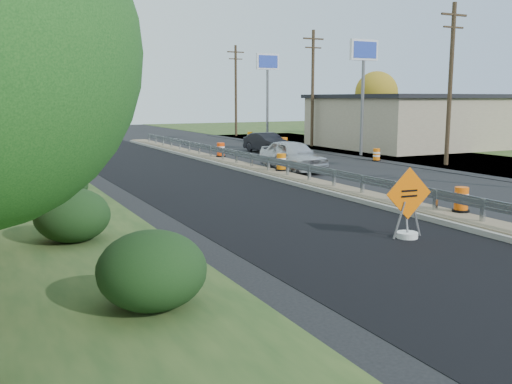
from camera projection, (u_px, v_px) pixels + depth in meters
name	position (u px, v px, depth m)	size (l,w,h in m)	color
ground	(395.00, 207.00, 21.06)	(140.00, 140.00, 0.00)	black
milled_overlay	(189.00, 180.00, 27.92)	(7.20, 120.00, 0.01)	black
median	(288.00, 177.00, 28.09)	(1.60, 55.00, 0.23)	gray
guardrail	(278.00, 163.00, 28.87)	(0.10, 46.15, 0.72)	silver
retail_building_near	(434.00, 120.00, 47.65)	(18.50, 12.50, 4.27)	tan
pylon_sign_mid	(364.00, 61.00, 38.76)	(2.20, 0.30, 7.90)	slate
pylon_sign_north	(268.00, 70.00, 51.10)	(2.20, 0.30, 7.90)	slate
utility_pole_smid	(450.00, 81.00, 33.29)	(1.90, 0.26, 9.40)	#473523
utility_pole_nmid	(313.00, 86.00, 46.51)	(1.90, 0.26, 9.40)	#473523
utility_pole_north	(236.00, 89.00, 59.73)	(1.90, 0.26, 9.40)	#473523
hedge_south	(152.00, 270.00, 10.76)	(2.09, 2.09, 1.52)	black
hedge_mid	(72.00, 215.00, 15.83)	(2.09, 2.09, 1.52)	black
hedge_north	(60.00, 185.00, 21.34)	(2.09, 2.09, 1.52)	black
tree_far_yellow	(376.00, 93.00, 61.82)	(4.62, 4.62, 6.86)	#473523
caution_sign	(408.00, 220.00, 16.24)	(1.48, 0.62, 2.05)	white
barrel_median_near	(461.00, 200.00, 18.90)	(0.56, 0.56, 0.83)	black
barrel_median_mid	(281.00, 162.00, 29.67)	(0.61, 0.61, 0.89)	black
barrel_median_far	(221.00, 150.00, 36.70)	(0.62, 0.62, 0.91)	black
barrel_shoulder_near	(376.00, 155.00, 36.24)	(0.55, 0.55, 0.80)	black
barrel_shoulder_mid	(284.00, 144.00, 44.35)	(0.65, 0.65, 0.95)	black
barrel_shoulder_far	(250.00, 137.00, 52.33)	(0.62, 0.62, 0.91)	black
car_silver	(293.00, 155.00, 31.36)	(2.00, 4.98, 1.70)	silver
car_dark_mid	(267.00, 143.00, 41.88)	(1.54, 4.43, 1.46)	black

